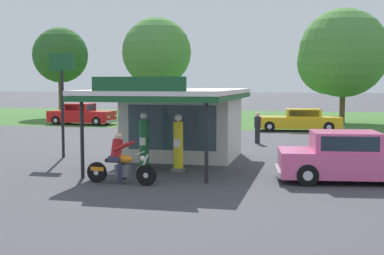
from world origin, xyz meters
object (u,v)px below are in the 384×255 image
parked_car_back_row_left (299,121)px  motorcycle_with_rider (120,163)px  featured_classic_sedan (356,159)px  parked_car_back_row_right (165,117)px  roadside_pole_sign (62,86)px  gas_pump_offside (178,145)px  parked_car_back_row_centre (82,115)px  gas_pump_nearside (144,143)px  bystander_chatting_near_pumps (258,127)px

parked_car_back_row_left → motorcycle_with_rider: bearing=-103.9°
featured_classic_sedan → parked_car_back_row_right: size_ratio=0.93×
motorcycle_with_rider → roadside_pole_sign: roadside_pole_sign is taller
gas_pump_offside → parked_car_back_row_centre: (-12.20, 18.46, -0.21)m
gas_pump_nearside → featured_classic_sedan: 7.24m
gas_pump_nearside → motorcycle_with_rider: (0.13, -2.76, -0.29)m
bystander_chatting_near_pumps → roadside_pole_sign: (-7.32, -7.00, 2.13)m
parked_car_back_row_right → parked_car_back_row_left: (9.20, -0.73, -0.03)m
gas_pump_offside → parked_car_back_row_centre: gas_pump_offside is taller
gas_pump_offside → parked_car_back_row_centre: 22.13m
featured_classic_sedan → parked_car_back_row_centre: 26.40m
gas_pump_nearside → gas_pump_offside: bearing=-0.0°
gas_pump_offside → featured_classic_sedan: (5.94, -0.71, -0.21)m
parked_car_back_row_centre → gas_pump_offside: bearing=-56.5°
gas_pump_offside → featured_classic_sedan: size_ratio=0.38×
gas_pump_offside → featured_classic_sedan: 5.99m
gas_pump_offside → parked_car_back_row_left: bearing=77.6°
gas_pump_nearside → roadside_pole_sign: roadside_pole_sign is taller
parked_car_back_row_centre → roadside_pole_sign: bearing=-67.6°
motorcycle_with_rider → parked_car_back_row_left: 20.07m
featured_classic_sedan → parked_car_back_row_left: 17.59m
featured_classic_sedan → bystander_chatting_near_pumps: 10.71m
gas_pump_nearside → featured_classic_sedan: gas_pump_nearside is taller
parked_car_back_row_left → parked_car_back_row_right: bearing=175.5°
parked_car_back_row_right → parked_car_back_row_centre: parked_car_back_row_centre is taller
featured_classic_sedan → parked_car_back_row_right: 21.48m
gas_pump_offside → gas_pump_nearside: bearing=180.0°
featured_classic_sedan → roadside_pole_sign: (-11.44, 2.89, 2.25)m
gas_pump_nearside → parked_car_back_row_right: bearing=103.7°
gas_pump_offside → roadside_pole_sign: bearing=158.4°
gas_pump_offside → bystander_chatting_near_pumps: bearing=78.8°
gas_pump_offside → parked_car_back_row_left: gas_pump_offside is taller
motorcycle_with_rider → featured_classic_sedan: bearing=16.1°
motorcycle_with_rider → roadside_pole_sign: size_ratio=0.54×
gas_pump_offside → bystander_chatting_near_pumps: size_ratio=1.26×
parked_car_back_row_left → roadside_pole_sign: 17.37m
bystander_chatting_near_pumps → motorcycle_with_rider: bearing=-103.9°
parked_car_back_row_right → roadside_pole_sign: roadside_pole_sign is taller
gas_pump_offside → bystander_chatting_near_pumps: (1.82, 9.18, -0.09)m
motorcycle_with_rider → parked_car_back_row_centre: (-11.07, 21.22, 0.05)m
parked_car_back_row_right → gas_pump_nearside: bearing=-76.3°
featured_classic_sedan → parked_car_back_row_right: featured_classic_sedan is taller
parked_car_back_row_left → bystander_chatting_near_pumps: (-1.87, -7.56, 0.18)m
featured_classic_sedan → gas_pump_nearside: bearing=174.4°
roadside_pole_sign → parked_car_back_row_right: bearing=90.0°
roadside_pole_sign → motorcycle_with_rider: bearing=-48.5°
parked_car_back_row_right → parked_car_back_row_centre: bearing=171.5°
gas_pump_nearside → parked_car_back_row_left: bearing=73.5°
featured_classic_sedan → bystander_chatting_near_pumps: bearing=112.6°
motorcycle_with_rider → parked_car_back_row_right: bearing=102.2°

